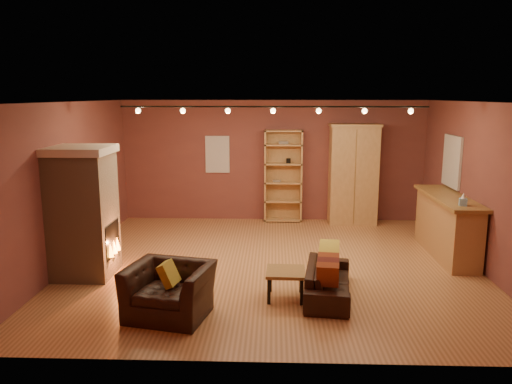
{
  "coord_description": "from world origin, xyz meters",
  "views": [
    {
      "loc": [
        0.02,
        -8.32,
        2.91
      ],
      "look_at": [
        -0.29,
        0.2,
        1.25
      ],
      "focal_mm": 35.0,
      "sensor_mm": 36.0,
      "label": 1
    }
  ],
  "objects_px": {
    "bookcase": "(283,175)",
    "loveseat": "(328,273)",
    "fireplace": "(84,212)",
    "bar_counter": "(447,225)",
    "armchair": "(169,282)",
    "armoire": "(353,174)",
    "coffee_table": "(286,274)"
  },
  "relations": [
    {
      "from": "bookcase",
      "to": "loveseat",
      "type": "relative_size",
      "value": 1.3
    },
    {
      "from": "fireplace",
      "to": "bar_counter",
      "type": "xyz_separation_m",
      "value": [
        6.24,
        1.26,
        -0.49
      ]
    },
    {
      "from": "fireplace",
      "to": "armchair",
      "type": "relative_size",
      "value": 1.78
    },
    {
      "from": "armoire",
      "to": "coffee_table",
      "type": "relative_size",
      "value": 3.99
    },
    {
      "from": "bookcase",
      "to": "armchair",
      "type": "bearing_deg",
      "value": -107.02
    },
    {
      "from": "bookcase",
      "to": "armchair",
      "type": "height_order",
      "value": "bookcase"
    },
    {
      "from": "bar_counter",
      "to": "coffee_table",
      "type": "distance_m",
      "value": 3.67
    },
    {
      "from": "fireplace",
      "to": "coffee_table",
      "type": "relative_size",
      "value": 3.71
    },
    {
      "from": "fireplace",
      "to": "coffee_table",
      "type": "xyz_separation_m",
      "value": [
        3.24,
        -0.85,
        -0.7
      ]
    },
    {
      "from": "bookcase",
      "to": "armchair",
      "type": "relative_size",
      "value": 1.79
    },
    {
      "from": "armchair",
      "to": "fireplace",
      "type": "bearing_deg",
      "value": 150.53
    },
    {
      "from": "fireplace",
      "to": "loveseat",
      "type": "xyz_separation_m",
      "value": [
        3.87,
        -0.74,
        -0.72
      ]
    },
    {
      "from": "fireplace",
      "to": "bar_counter",
      "type": "distance_m",
      "value": 6.39
    },
    {
      "from": "bar_counter",
      "to": "loveseat",
      "type": "distance_m",
      "value": 3.11
    },
    {
      "from": "coffee_table",
      "to": "bookcase",
      "type": "bearing_deg",
      "value": 89.55
    },
    {
      "from": "armoire",
      "to": "loveseat",
      "type": "height_order",
      "value": "armoire"
    },
    {
      "from": "armoire",
      "to": "armchair",
      "type": "height_order",
      "value": "armoire"
    },
    {
      "from": "bar_counter",
      "to": "loveseat",
      "type": "bearing_deg",
      "value": -139.93
    },
    {
      "from": "fireplace",
      "to": "armoire",
      "type": "height_order",
      "value": "armoire"
    },
    {
      "from": "armoire",
      "to": "loveseat",
      "type": "distance_m",
      "value": 4.48
    },
    {
      "from": "armchair",
      "to": "bar_counter",
      "type": "bearing_deg",
      "value": 43.18
    },
    {
      "from": "armoire",
      "to": "loveseat",
      "type": "relative_size",
      "value": 1.39
    },
    {
      "from": "loveseat",
      "to": "bar_counter",
      "type": "bearing_deg",
      "value": -42.52
    },
    {
      "from": "bar_counter",
      "to": "armoire",
      "type": "bearing_deg",
      "value": 120.86
    },
    {
      "from": "bookcase",
      "to": "bar_counter",
      "type": "bearing_deg",
      "value": -39.9
    },
    {
      "from": "bookcase",
      "to": "bar_counter",
      "type": "distance_m",
      "value": 3.9
    },
    {
      "from": "armoire",
      "to": "bookcase",
      "type": "bearing_deg",
      "value": 173.64
    },
    {
      "from": "coffee_table",
      "to": "armoire",
      "type": "bearing_deg",
      "value": 69.77
    },
    {
      "from": "bookcase",
      "to": "armoire",
      "type": "height_order",
      "value": "armoire"
    },
    {
      "from": "fireplace",
      "to": "armchair",
      "type": "bearing_deg",
      "value": -41.6
    },
    {
      "from": "armchair",
      "to": "coffee_table",
      "type": "bearing_deg",
      "value": 34.33
    },
    {
      "from": "fireplace",
      "to": "bookcase",
      "type": "height_order",
      "value": "bookcase"
    }
  ]
}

